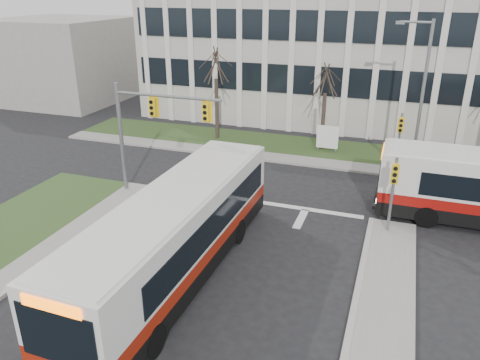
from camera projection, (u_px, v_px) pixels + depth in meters
name	position (u px, v px, depth m)	size (l,w,h in m)	color
ground	(188.00, 284.00, 18.50)	(120.00, 120.00, 0.00)	black
sidewalk_cross	(359.00, 168.00, 30.19)	(44.00, 1.60, 0.14)	#9E9B93
building_lawn	(363.00, 154.00, 32.63)	(44.00, 5.00, 0.12)	#374D21
office_building	(384.00, 47.00, 40.80)	(40.00, 16.00, 12.00)	beige
building_annex	(64.00, 60.00, 47.58)	(12.00, 12.00, 8.00)	#9E9B93
mast_arm_signal	(146.00, 122.00, 24.83)	(6.11, 0.38, 6.20)	slate
signal_pole_near	(393.00, 185.00, 21.35)	(0.34, 0.39, 3.80)	slate
signal_pole_far	(400.00, 134.00, 28.75)	(0.34, 0.39, 3.80)	slate
streetlight	(420.00, 89.00, 28.16)	(2.15, 0.25, 9.20)	slate
directory_sign	(327.00, 137.00, 32.53)	(1.50, 0.12, 2.00)	slate
tree_left	(216.00, 67.00, 33.91)	(1.80, 1.80, 7.70)	#42352B
tree_mid	(326.00, 82.00, 31.87)	(1.80, 1.80, 6.82)	#42352B
bus_main	(176.00, 237.00, 18.40)	(2.91, 13.44, 3.58)	silver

